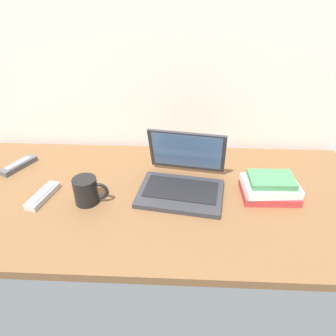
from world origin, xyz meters
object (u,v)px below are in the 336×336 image
Objects in this scene: coffee_mug at (87,190)px; remote_control_far at (43,195)px; remote_control_near at (19,165)px; book_stack at (270,187)px; laptop at (183,179)px.

remote_control_far is (-0.17, 0.01, -0.04)m from coffee_mug.
remote_control_near is at bearing 131.85° from remote_control_far.
coffee_mug is at bearing -31.57° from remote_control_near.
remote_control_far is at bearing 175.29° from coffee_mug.
remote_control_far is at bearing -176.17° from book_stack.
laptop is at bearing -9.62° from remote_control_near.
book_stack is (0.66, 0.07, -0.01)m from coffee_mug.
laptop is 1.66× the size of book_stack.
book_stack is (1.02, -0.15, 0.03)m from remote_control_near.
remote_control_far is 0.80× the size of book_stack.
remote_control_far is (-0.51, -0.09, -0.03)m from laptop.
book_stack reaches higher than remote_control_near.
book_stack is at bearing -5.29° from laptop.
coffee_mug is 0.67m from book_stack.
remote_control_near is at bearing 170.38° from laptop.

